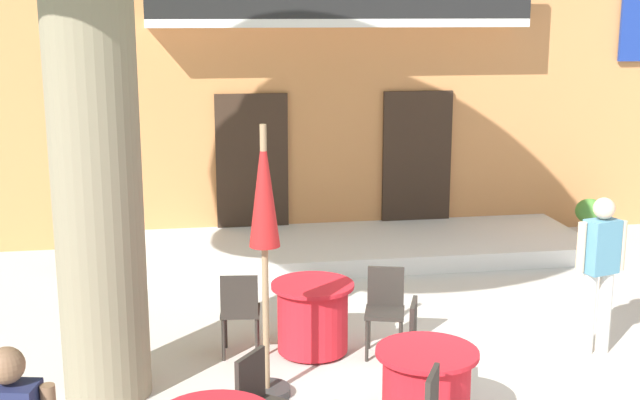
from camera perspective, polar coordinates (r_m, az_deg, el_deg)
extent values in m
plane|color=beige|center=(8.93, 10.11, -10.69)|extent=(120.00, 120.00, 0.00)
cube|color=#332319|center=(12.94, -4.61, 2.11)|extent=(1.10, 0.08, 2.30)
cube|color=#332319|center=(13.40, 6.55, 2.43)|extent=(1.10, 0.08, 2.30)
cube|color=silver|center=(12.60, 1.36, 11.88)|extent=(5.60, 0.65, 0.12)
cylinder|color=#995638|center=(12.41, -9.42, 12.62)|extent=(0.34, 0.34, 0.27)
cylinder|color=slate|center=(12.63, 1.34, 12.66)|extent=(0.25, 0.25, 0.22)
cylinder|color=#47423D|center=(13.25, 11.40, 12.43)|extent=(0.24, 0.24, 0.22)
cube|color=silver|center=(12.36, 1.91, -3.25)|extent=(6.99, 2.11, 0.25)
cylinder|color=#7F755B|center=(7.73, -14.89, 1.95)|extent=(0.80, 0.80, 4.26)
cylinder|color=red|center=(8.88, -0.50, -8.05)|extent=(0.74, 0.74, 0.68)
cylinder|color=red|center=(8.76, -0.51, -5.78)|extent=(0.86, 0.86, 0.04)
cylinder|color=#2D2823|center=(9.02, -0.50, -10.16)|extent=(0.44, 0.44, 0.03)
cylinder|color=#2D2823|center=(9.11, -6.40, -8.57)|extent=(0.04, 0.04, 0.45)
cylinder|color=#2D2823|center=(9.09, -4.24, -8.56)|extent=(0.04, 0.04, 0.45)
cylinder|color=#2D2823|center=(8.79, -6.54, -9.37)|extent=(0.04, 0.04, 0.45)
cylinder|color=#2D2823|center=(8.78, -4.29, -9.36)|extent=(0.04, 0.04, 0.45)
cube|color=#2D2823|center=(8.86, -5.40, -7.49)|extent=(0.44, 0.44, 0.04)
cube|color=#2D2823|center=(8.61, -5.49, -6.46)|extent=(0.38, 0.08, 0.42)
cylinder|color=#2D2823|center=(8.72, 5.45, -9.55)|extent=(0.04, 0.04, 0.45)
cylinder|color=#2D2823|center=(8.73, 3.19, -9.47)|extent=(0.04, 0.04, 0.45)
cylinder|color=#2D2823|center=(9.03, 5.50, -8.73)|extent=(0.04, 0.04, 0.45)
cylinder|color=#2D2823|center=(9.05, 3.33, -8.67)|extent=(0.04, 0.04, 0.45)
cube|color=#2D2823|center=(8.79, 4.39, -7.62)|extent=(0.50, 0.50, 0.04)
cube|color=#2D2823|center=(8.89, 4.47, -5.82)|extent=(0.38, 0.14, 0.42)
cylinder|color=red|center=(7.32, 7.17, -12.87)|extent=(0.74, 0.74, 0.68)
cylinder|color=red|center=(7.17, 7.25, -10.20)|extent=(0.86, 0.86, 0.04)
cube|color=#2D2823|center=(6.48, 7.57, -13.17)|extent=(0.21, 0.36, 0.42)
cylinder|color=#2D2823|center=(8.21, 8.82, -11.10)|extent=(0.04, 0.04, 0.45)
cylinder|color=#2D2823|center=(7.90, 8.71, -12.09)|extent=(0.04, 0.04, 0.45)
cylinder|color=#2D2823|center=(8.22, 6.41, -10.98)|extent=(0.04, 0.04, 0.45)
cylinder|color=#2D2823|center=(7.91, 6.20, -11.95)|extent=(0.04, 0.04, 0.45)
cube|color=#2D2823|center=(7.96, 7.58, -9.91)|extent=(0.51, 0.51, 0.04)
cube|color=#2D2823|center=(7.89, 6.32, -8.30)|extent=(0.17, 0.37, 0.42)
cube|color=#2D2823|center=(6.77, -4.73, -11.94)|extent=(0.26, 0.33, 0.42)
cylinder|color=#997A56|center=(7.64, -3.73, -4.38)|extent=(0.06, 0.06, 2.55)
cylinder|color=#333333|center=(8.09, -3.61, -12.78)|extent=(0.44, 0.44, 0.08)
cone|color=#B21E1E|center=(7.46, -3.81, 0.94)|extent=(0.28, 0.28, 1.10)
cylinder|color=#995638|center=(12.15, -16.14, -4.01)|extent=(0.28, 0.28, 0.26)
ellipsoid|color=#2D7533|center=(12.08, -16.22, -2.85)|extent=(0.36, 0.36, 0.25)
cylinder|color=slate|center=(13.77, 17.68, -2.09)|extent=(0.34, 0.34, 0.30)
ellipsoid|color=#4C8E38|center=(13.69, 17.77, -0.71)|extent=(0.44, 0.44, 0.39)
cylinder|color=silver|center=(9.27, 17.67, -7.31)|extent=(0.14, 0.14, 0.88)
cylinder|color=silver|center=(9.36, 18.66, -7.20)|extent=(0.14, 0.14, 0.88)
cube|color=teal|center=(9.10, 18.48, -2.99)|extent=(0.39, 0.31, 0.56)
sphere|color=beige|center=(9.01, 18.65, -0.54)|extent=(0.22, 0.22, 0.22)
cylinder|color=beige|center=(9.00, 17.24, -3.07)|extent=(0.09, 0.09, 0.52)
cylinder|color=beige|center=(9.21, 19.69, -2.91)|extent=(0.09, 0.09, 0.52)
sphere|color=brown|center=(5.30, -20.46, -10.43)|extent=(0.22, 0.22, 0.22)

